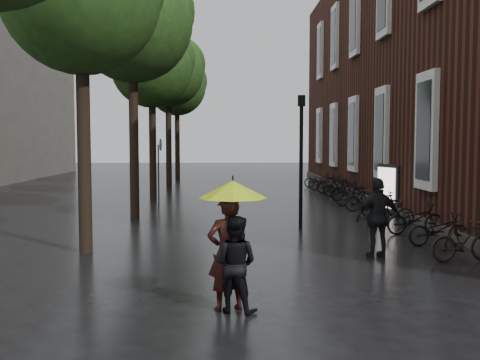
{
  "coord_description": "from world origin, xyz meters",
  "views": [
    {
      "loc": [
        -0.66,
        -6.53,
        2.73
      ],
      "look_at": [
        -0.36,
        6.86,
        1.77
      ],
      "focal_mm": 42.0,
      "sensor_mm": 36.0,
      "label": 1
    }
  ],
  "objects_px": {
    "person_black": "(235,264)",
    "parked_bicycles": "(359,196)",
    "lamp_post": "(301,148)",
    "pedestrian_walking": "(378,218)",
    "person_burgundy": "(227,253)",
    "ad_lightbox": "(390,189)"
  },
  "relations": [
    {
      "from": "person_black",
      "to": "parked_bicycles",
      "type": "distance_m",
      "value": 14.72
    },
    {
      "from": "person_burgundy",
      "to": "person_black",
      "type": "xyz_separation_m",
      "value": [
        0.11,
        -0.1,
        -0.15
      ]
    },
    {
      "from": "parked_bicycles",
      "to": "lamp_post",
      "type": "distance_m",
      "value": 6.5
    },
    {
      "from": "person_burgundy",
      "to": "lamp_post",
      "type": "relative_size",
      "value": 0.45
    },
    {
      "from": "parked_bicycles",
      "to": "lamp_post",
      "type": "height_order",
      "value": "lamp_post"
    },
    {
      "from": "pedestrian_walking",
      "to": "parked_bicycles",
      "type": "bearing_deg",
      "value": -111.24
    },
    {
      "from": "lamp_post",
      "to": "parked_bicycles",
      "type": "bearing_deg",
      "value": 60.34
    },
    {
      "from": "ad_lightbox",
      "to": "lamp_post",
      "type": "height_order",
      "value": "lamp_post"
    },
    {
      "from": "pedestrian_walking",
      "to": "ad_lightbox",
      "type": "relative_size",
      "value": 1.02
    },
    {
      "from": "ad_lightbox",
      "to": "lamp_post",
      "type": "xyz_separation_m",
      "value": [
        -3.71,
        -3.26,
        1.56
      ]
    },
    {
      "from": "person_burgundy",
      "to": "person_black",
      "type": "distance_m",
      "value": 0.22
    },
    {
      "from": "pedestrian_walking",
      "to": "parked_bicycles",
      "type": "height_order",
      "value": "pedestrian_walking"
    },
    {
      "from": "person_burgundy",
      "to": "lamp_post",
      "type": "bearing_deg",
      "value": -123.8
    },
    {
      "from": "person_burgundy",
      "to": "person_black",
      "type": "height_order",
      "value": "person_burgundy"
    },
    {
      "from": "lamp_post",
      "to": "person_black",
      "type": "bearing_deg",
      "value": -104.33
    },
    {
      "from": "person_burgundy",
      "to": "lamp_post",
      "type": "distance_m",
      "value": 8.74
    },
    {
      "from": "ad_lightbox",
      "to": "lamp_post",
      "type": "relative_size",
      "value": 0.45
    },
    {
      "from": "person_black",
      "to": "parked_bicycles",
      "type": "height_order",
      "value": "person_black"
    },
    {
      "from": "parked_bicycles",
      "to": "lamp_post",
      "type": "relative_size",
      "value": 4.92
    },
    {
      "from": "person_burgundy",
      "to": "ad_lightbox",
      "type": "xyz_separation_m",
      "value": [
        5.97,
        11.56,
        -0.01
      ]
    },
    {
      "from": "parked_bicycles",
      "to": "ad_lightbox",
      "type": "distance_m",
      "value": 2.25
    },
    {
      "from": "pedestrian_walking",
      "to": "parked_bicycles",
      "type": "xyz_separation_m",
      "value": [
        1.84,
        9.77,
        -0.46
      ]
    }
  ]
}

